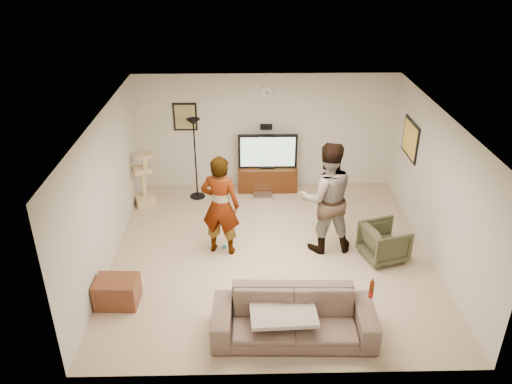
{
  "coord_description": "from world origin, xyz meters",
  "views": [
    {
      "loc": [
        -0.44,
        -7.48,
        5.04
      ],
      "look_at": [
        -0.27,
        0.2,
        1.11
      ],
      "focal_mm": 35.66,
      "sensor_mm": 36.0,
      "label": 1
    }
  ],
  "objects_px": {
    "tv_stand": "(267,178)",
    "tv": "(268,151)",
    "floor_lamp": "(195,160)",
    "person_right": "(326,198)",
    "person_left": "(220,206)",
    "armchair": "(384,242)",
    "cat_tree": "(143,179)",
    "side_table": "(117,292)",
    "sofa": "(294,317)",
    "beer_bottle": "(371,290)"
  },
  "relations": [
    {
      "from": "cat_tree",
      "to": "armchair",
      "type": "distance_m",
      "value": 4.9
    },
    {
      "from": "tv",
      "to": "side_table",
      "type": "relative_size",
      "value": 1.98
    },
    {
      "from": "person_right",
      "to": "armchair",
      "type": "relative_size",
      "value": 2.86
    },
    {
      "from": "floor_lamp",
      "to": "side_table",
      "type": "xyz_separation_m",
      "value": [
        -0.92,
        -3.47,
        -0.65
      ]
    },
    {
      "from": "tv_stand",
      "to": "person_right",
      "type": "xyz_separation_m",
      "value": [
        0.9,
        -2.34,
        0.74
      ]
    },
    {
      "from": "person_left",
      "to": "cat_tree",
      "type": "bearing_deg",
      "value": -34.05
    },
    {
      "from": "cat_tree",
      "to": "person_left",
      "type": "distance_m",
      "value": 2.44
    },
    {
      "from": "tv_stand",
      "to": "cat_tree",
      "type": "distance_m",
      "value": 2.66
    },
    {
      "from": "tv",
      "to": "person_right",
      "type": "bearing_deg",
      "value": -68.98
    },
    {
      "from": "person_left",
      "to": "person_right",
      "type": "bearing_deg",
      "value": -165.08
    },
    {
      "from": "person_left",
      "to": "armchair",
      "type": "xyz_separation_m",
      "value": [
        2.8,
        -0.28,
        -0.59
      ]
    },
    {
      "from": "beer_bottle",
      "to": "tv_stand",
      "type": "bearing_deg",
      "value": 104.71
    },
    {
      "from": "armchair",
      "to": "sofa",
      "type": "bearing_deg",
      "value": 120.55
    },
    {
      "from": "tv_stand",
      "to": "tv",
      "type": "relative_size",
      "value": 1.01
    },
    {
      "from": "person_right",
      "to": "sofa",
      "type": "relative_size",
      "value": 0.9
    },
    {
      "from": "tv_stand",
      "to": "armchair",
      "type": "distance_m",
      "value": 3.29
    },
    {
      "from": "floor_lamp",
      "to": "person_right",
      "type": "distance_m",
      "value": 3.14
    },
    {
      "from": "cat_tree",
      "to": "tv_stand",
      "type": "bearing_deg",
      "value": 14.14
    },
    {
      "from": "cat_tree",
      "to": "beer_bottle",
      "type": "height_order",
      "value": "cat_tree"
    },
    {
      "from": "cat_tree",
      "to": "person_right",
      "type": "relative_size",
      "value": 0.58
    },
    {
      "from": "beer_bottle",
      "to": "cat_tree",
      "type": "bearing_deg",
      "value": 133.8
    },
    {
      "from": "cat_tree",
      "to": "tv",
      "type": "bearing_deg",
      "value": 14.14
    },
    {
      "from": "tv_stand",
      "to": "cat_tree",
      "type": "relative_size",
      "value": 1.09
    },
    {
      "from": "cat_tree",
      "to": "side_table",
      "type": "height_order",
      "value": "cat_tree"
    },
    {
      "from": "tv",
      "to": "floor_lamp",
      "type": "height_order",
      "value": "floor_lamp"
    },
    {
      "from": "cat_tree",
      "to": "person_left",
      "type": "xyz_separation_m",
      "value": [
        1.65,
        -1.77,
        0.33
      ]
    },
    {
      "from": "floor_lamp",
      "to": "armchair",
      "type": "distance_m",
      "value": 4.17
    },
    {
      "from": "tv",
      "to": "beer_bottle",
      "type": "relative_size",
      "value": 5.01
    },
    {
      "from": "cat_tree",
      "to": "sofa",
      "type": "relative_size",
      "value": 0.52
    },
    {
      "from": "cat_tree",
      "to": "side_table",
      "type": "distance_m",
      "value": 3.18
    },
    {
      "from": "sofa",
      "to": "cat_tree",
      "type": "bearing_deg",
      "value": 126.54
    },
    {
      "from": "person_right",
      "to": "side_table",
      "type": "relative_size",
      "value": 3.18
    },
    {
      "from": "person_left",
      "to": "sofa",
      "type": "distance_m",
      "value": 2.48
    },
    {
      "from": "sofa",
      "to": "armchair",
      "type": "height_order",
      "value": "sofa"
    },
    {
      "from": "tv_stand",
      "to": "person_left",
      "type": "height_order",
      "value": "person_left"
    },
    {
      "from": "sofa",
      "to": "armchair",
      "type": "xyz_separation_m",
      "value": [
        1.72,
        1.87,
        -0.01
      ]
    },
    {
      "from": "person_left",
      "to": "tv",
      "type": "bearing_deg",
      "value": -97.78
    },
    {
      "from": "floor_lamp",
      "to": "person_left",
      "type": "xyz_separation_m",
      "value": [
        0.6,
        -2.08,
        0.04
      ]
    },
    {
      "from": "side_table",
      "to": "armchair",
      "type": "bearing_deg",
      "value": 14.44
    },
    {
      "from": "person_left",
      "to": "beer_bottle",
      "type": "xyz_separation_m",
      "value": [
        2.11,
        -2.15,
        -0.13
      ]
    },
    {
      "from": "person_right",
      "to": "sofa",
      "type": "xyz_separation_m",
      "value": [
        -0.73,
        -2.22,
        -0.68
      ]
    },
    {
      "from": "cat_tree",
      "to": "armchair",
      "type": "height_order",
      "value": "cat_tree"
    },
    {
      "from": "sofa",
      "to": "person_left",
      "type": "bearing_deg",
      "value": 118.23
    },
    {
      "from": "floor_lamp",
      "to": "side_table",
      "type": "height_order",
      "value": "floor_lamp"
    },
    {
      "from": "beer_bottle",
      "to": "side_table",
      "type": "distance_m",
      "value": 3.75
    },
    {
      "from": "tv_stand",
      "to": "cat_tree",
      "type": "height_order",
      "value": "cat_tree"
    },
    {
      "from": "tv",
      "to": "person_right",
      "type": "distance_m",
      "value": 2.51
    },
    {
      "from": "tv_stand",
      "to": "tv",
      "type": "distance_m",
      "value": 0.64
    },
    {
      "from": "tv",
      "to": "sofa",
      "type": "relative_size",
      "value": 0.56
    },
    {
      "from": "tv",
      "to": "floor_lamp",
      "type": "relative_size",
      "value": 0.72
    }
  ]
}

